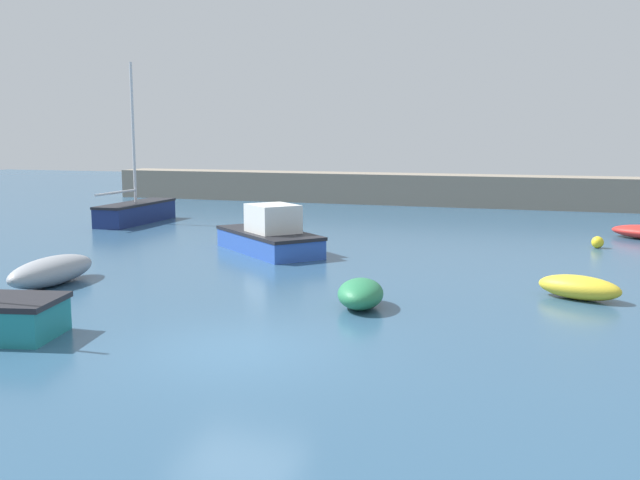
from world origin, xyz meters
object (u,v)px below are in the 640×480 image
object	(u,v)px
fishing_dinghy_green	(361,294)
rowboat_white_midwater	(52,271)
dinghy_near_pier	(579,287)
sailboat_tall_mast	(136,211)
mooring_buoy_yellow	(598,242)
cabin_cruiser_white	(270,236)

from	to	relation	value
fishing_dinghy_green	rowboat_white_midwater	xyz separation A→B (m)	(-9.15, -0.19, 0.05)
fishing_dinghy_green	dinghy_near_pier	bearing A→B (deg)	-74.28
fishing_dinghy_green	sailboat_tall_mast	size ratio (longest dim) A/B	0.27
sailboat_tall_mast	mooring_buoy_yellow	world-z (taller)	sailboat_tall_mast
sailboat_tall_mast	mooring_buoy_yellow	xyz separation A→B (m)	(21.10, -1.16, -0.35)
cabin_cruiser_white	sailboat_tall_mast	bearing A→B (deg)	8.33
fishing_dinghy_green	mooring_buoy_yellow	distance (m)	13.48
fishing_dinghy_green	cabin_cruiser_white	bearing A→B (deg)	25.21
dinghy_near_pier	sailboat_tall_mast	world-z (taller)	sailboat_tall_mast
sailboat_tall_mast	mooring_buoy_yellow	size ratio (longest dim) A/B	16.97
rowboat_white_midwater	sailboat_tall_mast	size ratio (longest dim) A/B	0.45
dinghy_near_pier	cabin_cruiser_white	xyz separation A→B (m)	(-10.60, 4.35, 0.31)
fishing_dinghy_green	sailboat_tall_mast	bearing A→B (deg)	36.60
cabin_cruiser_white	fishing_dinghy_green	bearing A→B (deg)	168.07
dinghy_near_pier	mooring_buoy_yellow	size ratio (longest dim) A/B	5.20
rowboat_white_midwater	mooring_buoy_yellow	bearing A→B (deg)	126.88
dinghy_near_pier	rowboat_white_midwater	xyz separation A→B (m)	(-14.34, -2.93, 0.09)
fishing_dinghy_green	mooring_buoy_yellow	size ratio (longest dim) A/B	4.62
dinghy_near_pier	rowboat_white_midwater	world-z (taller)	rowboat_white_midwater
sailboat_tall_mast	cabin_cruiser_white	bearing A→B (deg)	-124.33
fishing_dinghy_green	rowboat_white_midwater	bearing A→B (deg)	79.02
sailboat_tall_mast	mooring_buoy_yellow	bearing A→B (deg)	-95.11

